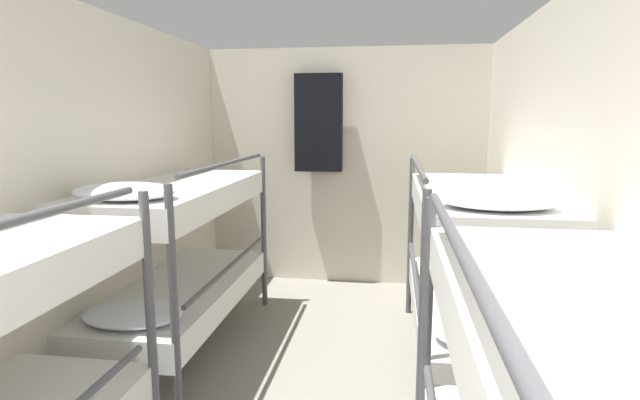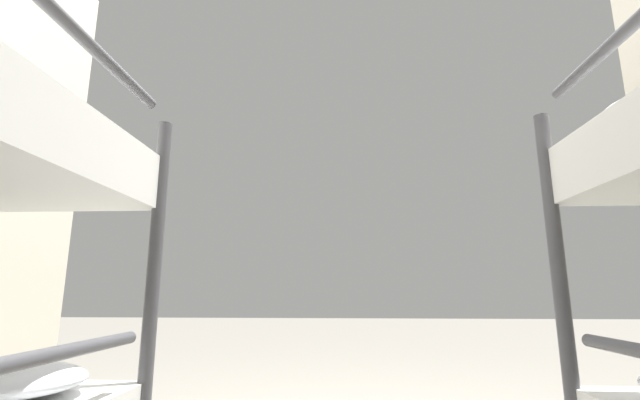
{
  "view_description": "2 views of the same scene",
  "coord_description": "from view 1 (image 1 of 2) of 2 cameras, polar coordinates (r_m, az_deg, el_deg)",
  "views": [
    {
      "loc": [
        0.46,
        0.33,
        1.6
      ],
      "look_at": [
        -0.06,
        3.84,
        1.02
      ],
      "focal_mm": 28.0,
      "sensor_mm": 36.0,
      "label": 1
    },
    {
      "loc": [
        0.02,
        1.89,
        0.74
      ],
      "look_at": [
        0.11,
        0.33,
        1.07
      ],
      "focal_mm": 24.0,
      "sensor_mm": 36.0,
      "label": 2
    }
  ],
  "objects": [
    {
      "name": "wall_left",
      "position": [
        2.9,
        -30.4,
        -1.35
      ],
      "size": [
        0.06,
        5.22,
        2.26
      ],
      "color": "beige",
      "rests_on": "ground_plane"
    },
    {
      "name": "wall_right",
      "position": [
        2.44,
        29.62,
        -3.1
      ],
      "size": [
        0.06,
        5.22,
        2.26
      ],
      "color": "beige",
      "rests_on": "ground_plane"
    },
    {
      "name": "wall_back",
      "position": [
        4.84,
        2.86,
        3.7
      ],
      "size": [
        2.76,
        0.06,
        2.26
      ],
      "color": "beige",
      "rests_on": "ground_plane"
    },
    {
      "name": "bunk_stack_left_far",
      "position": [
        3.5,
        -15.94,
        -5.19
      ],
      "size": [
        0.73,
        1.81,
        1.33
      ],
      "color": "#4C4C51",
      "rests_on": "ground_plane"
    },
    {
      "name": "bunk_stack_right_far",
      "position": [
        3.24,
        17.05,
        -6.41
      ],
      "size": [
        0.73,
        1.81,
        1.33
      ],
      "color": "#4C4C51",
      "rests_on": "ground_plane"
    },
    {
      "name": "hanging_coat",
      "position": [
        4.7,
        -0.16,
        8.79
      ],
      "size": [
        0.44,
        0.12,
        0.9
      ],
      "color": "black"
    }
  ]
}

